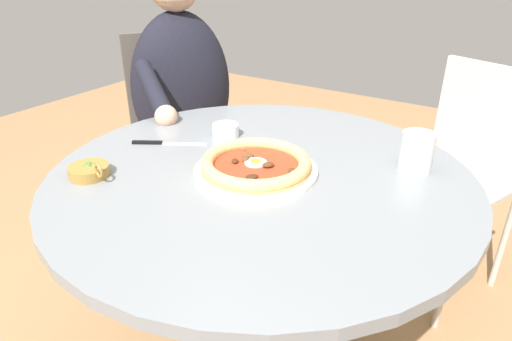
% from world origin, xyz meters
% --- Properties ---
extents(dining_table, '(1.01, 1.01, 0.72)m').
position_xyz_m(dining_table, '(0.00, 0.00, 0.56)').
color(dining_table, gray).
rests_on(dining_table, ground).
extents(pizza_on_plate, '(0.29, 0.29, 0.04)m').
position_xyz_m(pizza_on_plate, '(-0.01, -0.01, 0.74)').
color(pizza_on_plate, white).
rests_on(pizza_on_plate, dining_table).
extents(water_glass, '(0.08, 0.08, 0.09)m').
position_xyz_m(water_glass, '(0.31, 0.21, 0.76)').
color(water_glass, silver).
rests_on(water_glass, dining_table).
extents(steak_knife, '(0.18, 0.11, 0.01)m').
position_xyz_m(steak_knife, '(-0.32, -0.01, 0.72)').
color(steak_knife, silver).
rests_on(steak_knife, dining_table).
extents(ramekin_capers, '(0.07, 0.07, 0.04)m').
position_xyz_m(ramekin_capers, '(-0.20, 0.13, 0.74)').
color(ramekin_capers, white).
rests_on(ramekin_capers, dining_table).
extents(olive_pan, '(0.12, 0.09, 0.05)m').
position_xyz_m(olive_pan, '(-0.32, -0.24, 0.74)').
color(olive_pan, olive).
rests_on(olive_pan, dining_table).
extents(diner_person, '(0.43, 0.54, 1.17)m').
position_xyz_m(diner_person, '(-0.60, 0.40, 0.52)').
color(diner_person, '#282833').
rests_on(diner_person, ground).
extents(cafe_chair_diner, '(0.53, 0.53, 0.90)m').
position_xyz_m(cafe_chair_diner, '(-0.72, 0.48, 0.55)').
color(cafe_chair_diner, '#504A45').
rests_on(cafe_chair_diner, ground).
extents(cafe_chair_spare_far, '(0.53, 0.53, 0.84)m').
position_xyz_m(cafe_chair_spare_far, '(0.34, 0.84, 0.51)').
color(cafe_chair_spare_far, beige).
rests_on(cafe_chair_spare_far, ground).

